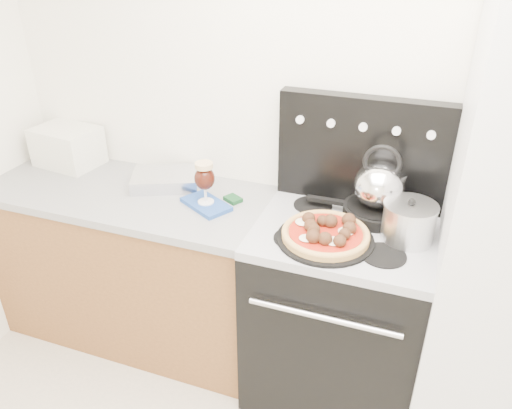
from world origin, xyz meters
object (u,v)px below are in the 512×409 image
at_px(base_cabinet, 137,267).
at_px(toaster_oven, 68,146).
at_px(stove_body, 336,315).
at_px(tea_kettle, 380,182).
at_px(beer_glass, 205,183).
at_px(oven_mitt, 206,204).
at_px(pizza, 326,232).
at_px(pizza_pan, 325,239).
at_px(stock_pot, 408,223).
at_px(skillet, 376,212).

xyz_separation_m(base_cabinet, toaster_oven, (-0.47, 0.17, 0.57)).
height_order(stove_body, tea_kettle, tea_kettle).
bearing_deg(base_cabinet, beer_glass, -1.86).
height_order(oven_mitt, pizza, pizza).
bearing_deg(pizza_pan, stock_pot, 21.42).
height_order(pizza, stock_pot, stock_pot).
bearing_deg(oven_mitt, tea_kettle, 10.14).
bearing_deg(beer_glass, pizza, -12.00).
bearing_deg(skillet, toaster_oven, 178.30).
distance_m(pizza, skillet, 0.31).
bearing_deg(toaster_oven, oven_mitt, -4.32).
xyz_separation_m(stove_body, skillet, (0.11, 0.15, 0.51)).
distance_m(pizza_pan, stock_pot, 0.34).
bearing_deg(stove_body, skillet, 54.45).
xyz_separation_m(base_cabinet, stove_body, (1.10, -0.02, 0.01)).
xyz_separation_m(beer_glass, stock_pot, (0.91, -0.00, -0.03)).
bearing_deg(oven_mitt, pizza_pan, -12.00).
height_order(tea_kettle, stock_pot, tea_kettle).
relative_size(oven_mitt, stock_pot, 1.15).
relative_size(stove_body, pizza, 2.46).
distance_m(base_cabinet, skillet, 1.32).
xyz_separation_m(toaster_oven, tea_kettle, (1.68, -0.05, 0.09)).
height_order(pizza_pan, skillet, skillet).
bearing_deg(beer_glass, skillet, 10.14).
height_order(toaster_oven, stock_pot, toaster_oven).
relative_size(pizza, skillet, 1.24).
bearing_deg(pizza_pan, toaster_oven, 168.26).
bearing_deg(base_cabinet, tea_kettle, 5.78).
xyz_separation_m(base_cabinet, oven_mitt, (0.44, -0.01, 0.48)).
relative_size(oven_mitt, tea_kettle, 0.99).
relative_size(oven_mitt, pizza, 0.67).
relative_size(stove_body, oven_mitt, 3.66).
distance_m(toaster_oven, pizza, 1.55).
bearing_deg(base_cabinet, toaster_oven, 159.80).
height_order(toaster_oven, pizza_pan, toaster_oven).
xyz_separation_m(pizza_pan, tea_kettle, (0.17, 0.26, 0.17)).
distance_m(oven_mitt, beer_glass, 0.11).
xyz_separation_m(toaster_oven, oven_mitt, (0.91, -0.19, -0.09)).
height_order(pizza, tea_kettle, tea_kettle).
height_order(oven_mitt, pizza_pan, pizza_pan).
xyz_separation_m(beer_glass, pizza, (0.60, -0.13, -0.07)).
bearing_deg(pizza, pizza_pan, 0.00).
height_order(oven_mitt, tea_kettle, tea_kettle).
relative_size(beer_glass, tea_kettle, 0.85).
height_order(stove_body, stock_pot, stock_pot).
bearing_deg(stove_body, tea_kettle, 54.45).
bearing_deg(base_cabinet, stove_body, -1.30).
relative_size(pizza_pan, stock_pot, 1.91).
bearing_deg(beer_glass, toaster_oven, 168.44).
height_order(oven_mitt, skillet, skillet).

